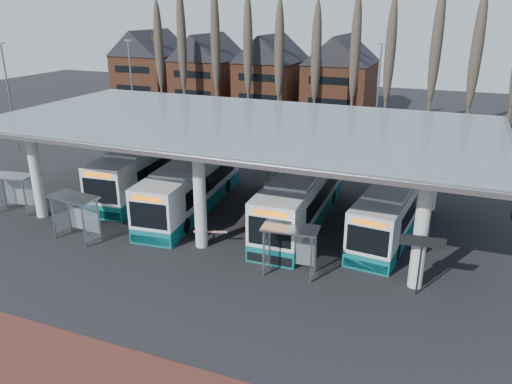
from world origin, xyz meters
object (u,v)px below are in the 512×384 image
at_px(shelter_1, 76,207).
at_px(bus_0, 150,166).
at_px(bus_2, 302,197).
at_px(shelter_0, 14,185).
at_px(shelter_2, 291,239).
at_px(bus_1, 192,185).
at_px(bus_3, 393,207).

bearing_deg(shelter_1, bus_0, 103.41).
xyz_separation_m(bus_2, shelter_1, (-11.67, -7.53, 0.32)).
xyz_separation_m(shelter_0, shelter_2, (19.98, -1.10, 0.03)).
relative_size(bus_1, bus_3, 1.06).
distance_m(bus_1, shelter_0, 11.97).
xyz_separation_m(bus_2, shelter_2, (1.45, -6.78, 0.25)).
bearing_deg(shelter_0, bus_2, 6.52).
bearing_deg(shelter_1, shelter_0, 171.85).
relative_size(shelter_1, shelter_2, 1.04).
relative_size(bus_0, shelter_2, 4.48).
relative_size(bus_0, shelter_1, 4.29).
bearing_deg(shelter_0, bus_1, 14.63).
height_order(bus_1, bus_2, bus_2).
relative_size(bus_2, shelter_2, 4.33).
bearing_deg(shelter_0, shelter_1, -25.57).
distance_m(shelter_0, shelter_1, 7.11).
height_order(bus_1, shelter_2, bus_1).
distance_m(bus_0, shelter_2, 16.59).
bearing_deg(bus_3, bus_2, -167.59).
bearing_deg(bus_2, shelter_0, -164.55).
height_order(bus_2, shelter_0, bus_2).
height_order(bus_1, shelter_1, bus_1).
distance_m(bus_0, bus_2, 12.87).
height_order(bus_0, shelter_0, bus_0).
relative_size(bus_2, shelter_1, 4.15).
relative_size(shelter_0, shelter_1, 0.98).
height_order(bus_2, shelter_1, bus_2).
distance_m(bus_3, shelter_0, 25.04).
height_order(shelter_0, shelter_1, shelter_1).
xyz_separation_m(bus_1, bus_3, (13.38, 1.29, -0.10)).
bearing_deg(bus_0, shelter_1, -88.83).
relative_size(bus_1, shelter_1, 4.09).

